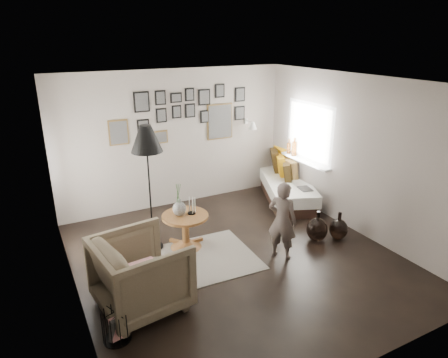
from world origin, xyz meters
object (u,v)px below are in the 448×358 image
floor_lamp (147,144)px  demijohn_small (338,229)px  child (282,221)px  pedestal_table (186,233)px  vase (179,206)px  magazine_basket (116,326)px  daybed (285,185)px  armchair (141,273)px  demijohn_large (317,229)px

floor_lamp → demijohn_small: bearing=-22.1°
child → pedestal_table: bearing=17.0°
vase → demijohn_small: vase is taller
floor_lamp → magazine_basket: (-0.99, -1.75, -1.52)m
magazine_basket → demijohn_small: 3.82m
magazine_basket → floor_lamp: bearing=60.4°
daybed → armchair: bearing=-128.0°
magazine_basket → demijohn_small: demijohn_small is taller
vase → daybed: 2.81m
armchair → demijohn_small: (3.34, 0.18, -0.29)m
vase → demijohn_large: 2.26m
pedestal_table → demijohn_large: pedestal_table is taller
pedestal_table → child: size_ratio=0.60×
pedestal_table → daybed: (2.55, 0.91, 0.04)m
demijohn_small → vase: bearing=159.0°
armchair → demijohn_large: size_ratio=1.98×
pedestal_table → demijohn_large: (1.97, -0.78, -0.06)m
pedestal_table → armchair: 1.51m
daybed → magazine_basket: daybed is taller
pedestal_table → demijohn_small: size_ratio=1.53×
armchair → demijohn_large: (2.99, 0.30, -0.27)m
demijohn_large → child: (-0.82, -0.15, 0.40)m
pedestal_table → demijohn_small: pedestal_table is taller
pedestal_table → daybed: bearing=19.7°
demijohn_small → child: child is taller
pedestal_table → child: (1.15, -0.93, 0.34)m
vase → demijohn_small: 2.63m
daybed → floor_lamp: floor_lamp is taller
demijohn_small → magazine_basket: bearing=-170.7°
floor_lamp → child: size_ratio=1.64×
daybed → demijohn_large: (-0.58, -1.69, -0.10)m
daybed → demijohn_large: daybed is taller
floor_lamp → demijohn_large: size_ratio=3.82×
demijohn_large → demijohn_small: size_ratio=1.10×
demijohn_large → demijohn_small: (0.35, -0.12, -0.02)m
daybed → magazine_basket: size_ratio=5.44×
daybed → child: bearing=-104.3°
armchair → demijohn_large: armchair is taller
vase → daybed: (2.63, 0.89, -0.42)m
vase → armchair: vase is taller
pedestal_table → vase: vase is taller
pedestal_table → demijohn_small: bearing=-21.2°
demijohn_large → magazine_basket: bearing=-167.8°
vase → daybed: vase is taller
vase → armchair: (-0.94, -1.10, -0.26)m
vase → demijohn_large: bearing=-21.4°
floor_lamp → demijohn_large: (2.43, -1.01, -1.50)m
pedestal_table → magazine_basket: (-1.45, -1.52, -0.08)m
floor_lamp → magazine_basket: size_ratio=5.21×
daybed → pedestal_table: bearing=-137.5°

